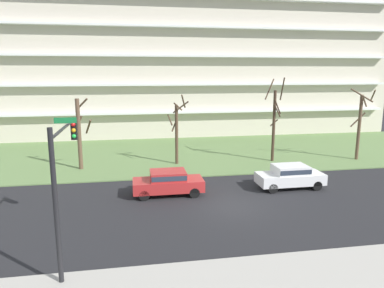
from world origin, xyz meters
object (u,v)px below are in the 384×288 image
(tree_center, at_px, (274,121))
(sedan_white_near_left, at_px, (290,175))
(tree_left, at_px, (177,130))
(tree_right, at_px, (360,123))
(tree_far_left, at_px, (80,133))
(traffic_signal_mast, at_px, (64,165))
(sedan_red_center_left, at_px, (168,182))

(tree_center, height_order, sedan_white_near_left, tree_center)
(tree_left, distance_m, tree_right, 15.90)
(sedan_white_near_left, bearing_deg, tree_left, -49.25)
(tree_far_left, relative_size, traffic_signal_mast, 0.98)
(traffic_signal_mast, bearing_deg, tree_far_left, 95.14)
(tree_far_left, xyz_separation_m, tree_left, (7.70, 0.35, -0.06))
(sedan_white_near_left, bearing_deg, tree_right, -146.25)
(sedan_white_near_left, bearing_deg, traffic_signal_mast, 28.28)
(tree_far_left, height_order, tree_left, tree_left)
(tree_right, bearing_deg, tree_far_left, 177.85)
(tree_left, distance_m, tree_center, 8.34)
(tree_far_left, height_order, sedan_white_near_left, tree_far_left)
(tree_left, relative_size, sedan_red_center_left, 1.34)
(sedan_white_near_left, relative_size, traffic_signal_mast, 0.76)
(tree_left, bearing_deg, sedan_white_near_left, -48.70)
(tree_center, bearing_deg, traffic_signal_mast, -135.90)
(tree_far_left, relative_size, tree_right, 0.90)
(sedan_white_near_left, distance_m, traffic_signal_mast, 15.20)
(traffic_signal_mast, bearing_deg, tree_right, 31.18)
(tree_right, bearing_deg, sedan_white_near_left, -145.70)
(sedan_white_near_left, distance_m, sedan_red_center_left, 8.17)
(tree_right, distance_m, traffic_signal_mast, 26.02)
(tree_center, bearing_deg, tree_left, 176.87)
(tree_far_left, xyz_separation_m, sedan_red_center_left, (6.15, -7.18, -2.12))
(tree_left, bearing_deg, tree_far_left, -177.36)
(tree_right, bearing_deg, traffic_signal_mast, -148.82)
(tree_left, height_order, tree_right, tree_right)
(tree_left, distance_m, sedan_white_near_left, 10.24)
(tree_center, distance_m, sedan_white_near_left, 7.75)
(tree_center, relative_size, traffic_signal_mast, 1.24)
(tree_far_left, xyz_separation_m, sedan_white_near_left, (14.32, -7.18, -2.12))
(traffic_signal_mast, bearing_deg, tree_center, 44.10)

